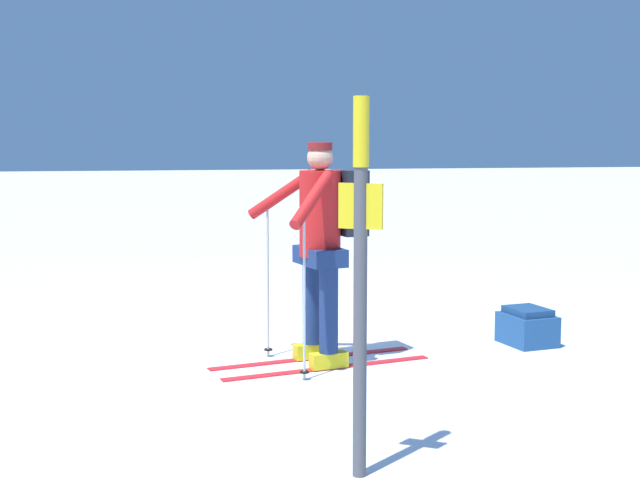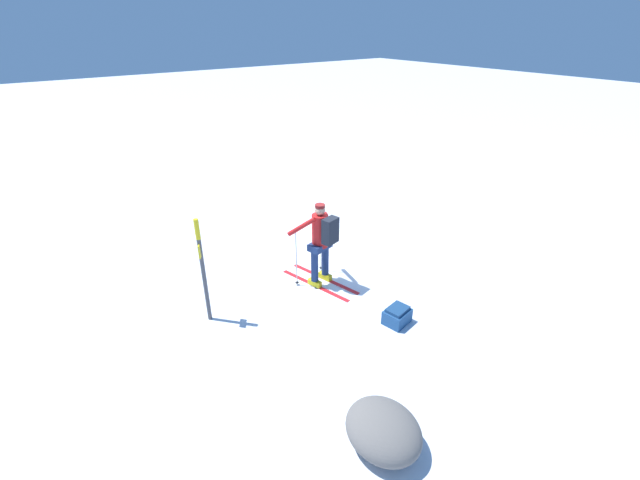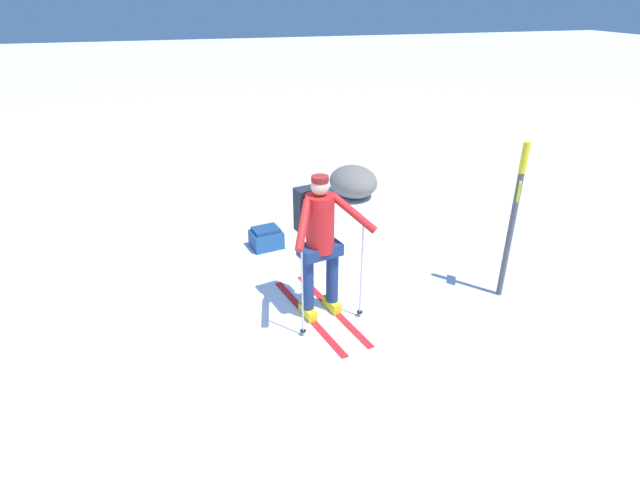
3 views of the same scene
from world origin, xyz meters
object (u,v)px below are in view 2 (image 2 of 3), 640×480
object	(u,v)px
dropped_backpack	(397,316)
rock_boulder	(383,430)
trail_marker	(202,263)
skier	(321,239)

from	to	relation	value
dropped_backpack	rock_boulder	xyz separation A→B (m)	(1.68, -2.00, 0.14)
trail_marker	rock_boulder	size ratio (longest dim) A/B	1.92
skier	rock_boulder	world-z (taller)	skier
dropped_backpack	rock_boulder	size ratio (longest dim) A/B	0.49
dropped_backpack	trail_marker	bearing A→B (deg)	-128.64
rock_boulder	skier	bearing A→B (deg)	154.68
skier	rock_boulder	xyz separation A→B (m)	(3.58, -1.69, -0.75)
trail_marker	rock_boulder	bearing A→B (deg)	10.26
skier	trail_marker	bearing A→B (deg)	-96.36
skier	rock_boulder	size ratio (longest dim) A/B	1.72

